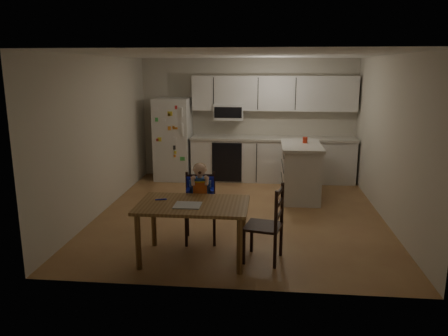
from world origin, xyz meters
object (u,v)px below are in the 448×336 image
Objects in this scene: red_cup at (305,140)px; chair_booster at (200,194)px; dining_table at (193,211)px; refrigerator at (173,139)px; chair_side at (271,219)px; kitchen_island at (300,171)px.

red_cup is 0.10× the size of chair_booster.
dining_table is at bearing -118.09° from red_cup.
refrigerator is 4.41m from chair_side.
refrigerator is 1.56× the size of chair_booster.
red_cup reaches higher than chair_booster.
refrigerator is 1.28× the size of kitchen_island.
red_cup reaches higher than chair_side.
chair_side is at bearing -101.99° from red_cup.
refrigerator is at bearing 105.53° from dining_table.
kitchen_island is 3.17m from dining_table.
chair_booster is 1.12m from chair_side.
chair_side reaches higher than dining_table.
chair_side is (-0.54, -2.77, 0.04)m from kitchen_island.
dining_table is (-1.48, -2.80, 0.12)m from kitchen_island.
chair_side is at bearing -101.05° from kitchen_island.
kitchen_island is 1.23× the size of chair_booster.
refrigerator reaches higher than chair_booster.
kitchen_island is at bearing 62.08° from dining_table.
red_cup is at bearing -20.96° from refrigerator.
refrigerator reaches higher than dining_table.
chair_side is (-0.61, -2.88, -0.50)m from red_cup.
refrigerator is 1.79× the size of chair_side.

